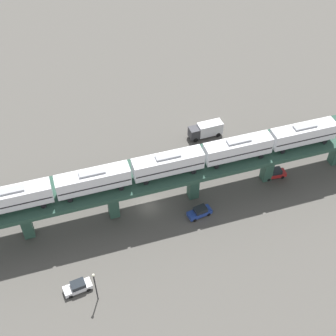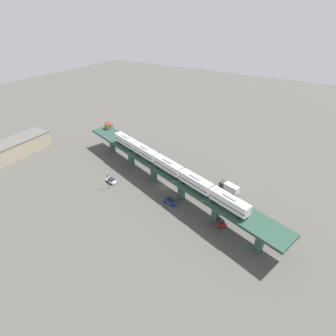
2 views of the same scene
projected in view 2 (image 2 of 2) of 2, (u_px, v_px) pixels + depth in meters
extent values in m
plane|color=#4C4944|center=(165.00, 187.00, 95.38)|extent=(400.00, 400.00, 0.00)
cube|color=#244135|center=(165.00, 168.00, 91.03)|extent=(34.94, 90.43, 0.80)
cube|color=#2D5142|center=(260.00, 240.00, 68.51)|extent=(2.25, 2.25, 7.91)
cube|color=#2D5142|center=(216.00, 211.00, 78.17)|extent=(2.25, 2.25, 7.91)
cube|color=#2D5142|center=(181.00, 189.00, 87.83)|extent=(2.25, 2.25, 7.91)
cube|color=#2D5142|center=(154.00, 171.00, 97.49)|extent=(2.25, 2.25, 7.91)
cube|color=#2D5142|center=(131.00, 156.00, 107.15)|extent=(2.25, 2.25, 7.91)
cube|color=#2D5142|center=(112.00, 144.00, 116.81)|extent=(2.25, 2.25, 7.91)
cube|color=silver|center=(229.00, 202.00, 70.41)|extent=(6.19, 12.29, 3.10)
cube|color=black|center=(229.00, 203.00, 70.57)|extent=(6.16, 12.08, 0.24)
cube|color=gray|center=(230.00, 197.00, 69.50)|extent=(2.57, 4.43, 0.36)
cylinder|color=black|center=(238.00, 218.00, 68.15)|extent=(0.46, 0.87, 0.84)
cylinder|color=black|center=(244.00, 214.00, 69.48)|extent=(0.46, 0.87, 0.84)
cylinder|color=black|center=(214.00, 202.00, 73.56)|extent=(0.46, 0.87, 0.84)
cylinder|color=black|center=(219.00, 199.00, 74.89)|extent=(0.46, 0.87, 0.84)
cube|color=silver|center=(195.00, 182.00, 78.52)|extent=(6.19, 12.29, 3.10)
cube|color=black|center=(195.00, 182.00, 78.68)|extent=(6.16, 12.08, 0.24)
cube|color=gray|center=(196.00, 177.00, 77.62)|extent=(2.57, 4.43, 0.36)
cylinder|color=black|center=(203.00, 195.00, 76.26)|extent=(0.46, 0.87, 0.84)
cylinder|color=black|center=(208.00, 192.00, 77.59)|extent=(0.46, 0.87, 0.84)
cylinder|color=black|center=(183.00, 183.00, 81.67)|extent=(0.46, 0.87, 0.84)
cylinder|color=black|center=(188.00, 180.00, 83.00)|extent=(0.46, 0.87, 0.84)
cube|color=silver|center=(168.00, 165.00, 86.64)|extent=(6.19, 12.29, 3.10)
cube|color=black|center=(168.00, 166.00, 86.80)|extent=(6.16, 12.08, 0.24)
cube|color=gray|center=(168.00, 161.00, 85.73)|extent=(2.57, 4.43, 0.36)
cylinder|color=black|center=(174.00, 177.00, 84.38)|extent=(0.46, 0.87, 0.84)
cylinder|color=black|center=(179.00, 175.00, 85.71)|extent=(0.46, 0.87, 0.84)
cylinder|color=black|center=(157.00, 167.00, 89.79)|extent=(0.46, 0.87, 0.84)
cylinder|color=black|center=(163.00, 165.00, 91.12)|extent=(0.46, 0.87, 0.84)
cube|color=silver|center=(145.00, 152.00, 94.75)|extent=(6.19, 12.29, 3.10)
cube|color=black|center=(145.00, 153.00, 94.91)|extent=(6.16, 12.08, 0.24)
cube|color=gray|center=(145.00, 148.00, 93.85)|extent=(2.57, 4.43, 0.36)
cylinder|color=black|center=(150.00, 162.00, 92.49)|extent=(0.46, 0.87, 0.84)
cylinder|color=black|center=(155.00, 160.00, 93.82)|extent=(0.46, 0.87, 0.84)
cylinder|color=black|center=(136.00, 154.00, 97.90)|extent=(0.46, 0.87, 0.84)
cylinder|color=black|center=(141.00, 152.00, 99.23)|extent=(0.46, 0.87, 0.84)
cube|color=silver|center=(126.00, 140.00, 102.87)|extent=(6.19, 12.29, 3.10)
cube|color=black|center=(126.00, 141.00, 103.03)|extent=(6.16, 12.08, 0.24)
cube|color=gray|center=(126.00, 136.00, 101.96)|extent=(2.57, 4.43, 0.36)
cylinder|color=black|center=(130.00, 150.00, 100.61)|extent=(0.46, 0.87, 0.84)
cylinder|color=black|center=(135.00, 148.00, 101.94)|extent=(0.46, 0.87, 0.84)
cylinder|color=black|center=(118.00, 143.00, 106.02)|extent=(0.46, 0.87, 0.84)
cylinder|color=black|center=(123.00, 141.00, 107.35)|extent=(0.46, 0.87, 0.84)
cube|color=#8C7251|center=(109.00, 126.00, 118.75)|extent=(3.50, 3.50, 2.50)
pyramid|color=brown|center=(108.00, 123.00, 117.86)|extent=(4.02, 4.02, 0.90)
cube|color=silver|center=(111.00, 181.00, 97.46)|extent=(2.52, 4.64, 0.80)
cube|color=#1E2328|center=(111.00, 179.00, 96.96)|extent=(1.99, 2.45, 0.76)
cylinder|color=black|center=(112.00, 184.00, 96.31)|extent=(0.35, 0.69, 0.66)
cylinder|color=black|center=(116.00, 182.00, 97.40)|extent=(0.35, 0.69, 0.66)
cylinder|color=black|center=(107.00, 181.00, 97.94)|extent=(0.35, 0.69, 0.66)
cylinder|color=black|center=(111.00, 179.00, 99.02)|extent=(0.35, 0.69, 0.66)
cube|color=#AD1E1E|center=(219.00, 222.00, 78.67)|extent=(3.28, 4.75, 0.80)
cube|color=#1E2328|center=(220.00, 221.00, 78.16)|extent=(2.33, 2.65, 0.76)
cylinder|color=black|center=(221.00, 227.00, 77.47)|extent=(0.46, 0.70, 0.66)
cylinder|color=black|center=(225.00, 225.00, 78.34)|extent=(0.46, 0.70, 0.66)
cylinder|color=black|center=(214.00, 222.00, 79.43)|extent=(0.46, 0.70, 0.66)
cylinder|color=black|center=(218.00, 219.00, 80.30)|extent=(0.46, 0.70, 0.66)
cube|color=#233D93|center=(170.00, 202.00, 87.11)|extent=(2.37, 4.60, 0.80)
cube|color=#1E2328|center=(170.00, 200.00, 86.62)|extent=(1.92, 2.40, 0.76)
cylinder|color=black|center=(171.00, 205.00, 85.98)|extent=(0.33, 0.69, 0.66)
cylinder|color=black|center=(175.00, 203.00, 87.10)|extent=(0.33, 0.69, 0.66)
cylinder|color=black|center=(165.00, 202.00, 87.54)|extent=(0.33, 0.69, 0.66)
cylinder|color=black|center=(168.00, 200.00, 88.66)|extent=(0.33, 0.69, 0.66)
cube|color=#333338|center=(223.00, 185.00, 93.86)|extent=(2.65, 2.51, 2.30)
cube|color=silver|center=(231.00, 188.00, 91.51)|extent=(3.58, 5.62, 2.70)
cylinder|color=black|center=(224.00, 186.00, 95.04)|extent=(0.60, 1.06, 1.00)
cylinder|color=black|center=(221.00, 188.00, 93.89)|extent=(0.60, 1.06, 1.00)
cylinder|color=black|center=(236.00, 192.00, 91.83)|extent=(0.60, 1.06, 1.00)
cylinder|color=black|center=(233.00, 195.00, 90.64)|extent=(0.60, 1.06, 1.00)
cylinder|color=black|center=(108.00, 181.00, 93.04)|extent=(0.20, 0.20, 6.50)
sphere|color=beige|center=(107.00, 173.00, 91.22)|extent=(0.44, 0.44, 0.44)
cube|color=tan|center=(17.00, 148.00, 115.23)|extent=(28.35, 11.04, 6.40)
cube|color=#595654|center=(14.00, 141.00, 113.45)|extent=(28.92, 11.26, 0.40)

